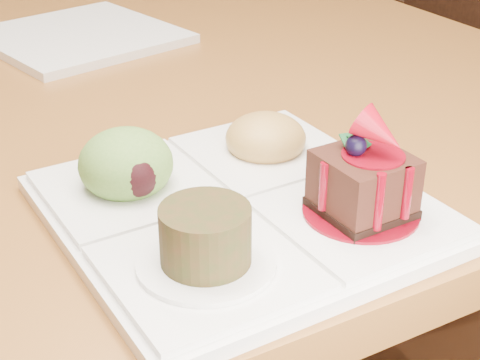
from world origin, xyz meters
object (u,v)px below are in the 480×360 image
chair_right (415,85)px  sampler_plate (235,193)px  dining_table (58,42)px  second_plate (80,36)px

chair_right → sampler_plate: size_ratio=2.85×
dining_table → sampler_plate: 0.75m
chair_right → second_plate: chair_right is taller
chair_right → second_plate: size_ratio=3.48×
sampler_plate → dining_table: bearing=83.0°
dining_table → second_plate: (-0.03, -0.22, 0.07)m
second_plate → dining_table: bearing=83.0°
dining_table → chair_right: 0.82m
sampler_plate → second_plate: sampler_plate is taller
chair_right → second_plate: 0.88m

